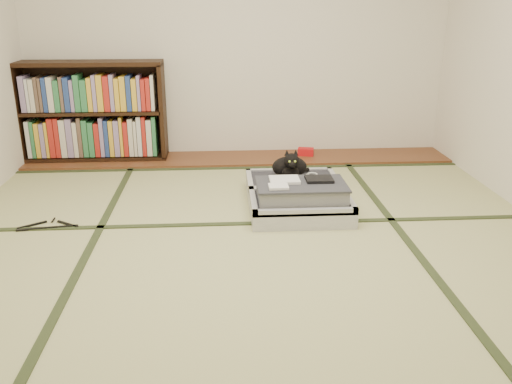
{
  "coord_description": "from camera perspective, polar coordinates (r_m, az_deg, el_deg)",
  "views": [
    {
      "loc": [
        -0.17,
        -3.02,
        1.46
      ],
      "look_at": [
        0.05,
        0.35,
        0.25
      ],
      "focal_mm": 38.0,
      "sensor_mm": 36.0,
      "label": 1
    }
  ],
  "objects": [
    {
      "name": "cable_coil",
      "position": [
        4.3,
        5.9,
        1.8
      ],
      "size": [
        0.1,
        0.1,
        0.02
      ],
      "color": "white",
      "rests_on": "suitcase"
    },
    {
      "name": "wood_strip",
      "position": [
        5.23,
        -1.73,
        3.58
      ],
      "size": [
        4.0,
        0.5,
        0.02
      ],
      "primitive_type": "cube",
      "color": "brown",
      "rests_on": "ground"
    },
    {
      "name": "cat",
      "position": [
        4.22,
        3.6,
        2.68
      ],
      "size": [
        0.31,
        0.32,
        0.25
      ],
      "color": "black",
      "rests_on": "suitcase"
    },
    {
      "name": "hanger",
      "position": [
        3.93,
        -20.98,
        -3.37
      ],
      "size": [
        0.41,
        0.21,
        0.01
      ],
      "color": "black",
      "rests_on": "floor"
    },
    {
      "name": "floor",
      "position": [
        3.36,
        -0.46,
        -6.05
      ],
      "size": [
        4.5,
        4.5,
        0.0
      ],
      "primitive_type": "plane",
      "color": "#C2C081",
      "rests_on": "ground"
    },
    {
      "name": "red_item",
      "position": [
        5.31,
        5.25,
        4.24
      ],
      "size": [
        0.17,
        0.12,
        0.07
      ],
      "primitive_type": "cube",
      "rotation": [
        0.0,
        0.0,
        -0.23
      ],
      "color": "red",
      "rests_on": "wood_strip"
    },
    {
      "name": "bookcase",
      "position": [
        5.33,
        -16.81,
        7.94
      ],
      "size": [
        1.34,
        0.31,
        0.92
      ],
      "color": "black",
      "rests_on": "wood_strip"
    },
    {
      "name": "tatami_borders",
      "position": [
        3.81,
        -0.89,
        -2.78
      ],
      "size": [
        4.0,
        4.5,
        0.01
      ],
      "color": "#2D381E",
      "rests_on": "ground"
    },
    {
      "name": "suitcase",
      "position": [
        3.98,
        4.34,
        -0.35
      ],
      "size": [
        0.71,
        0.94,
        0.28
      ],
      "color": "silver",
      "rests_on": "floor"
    }
  ]
}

